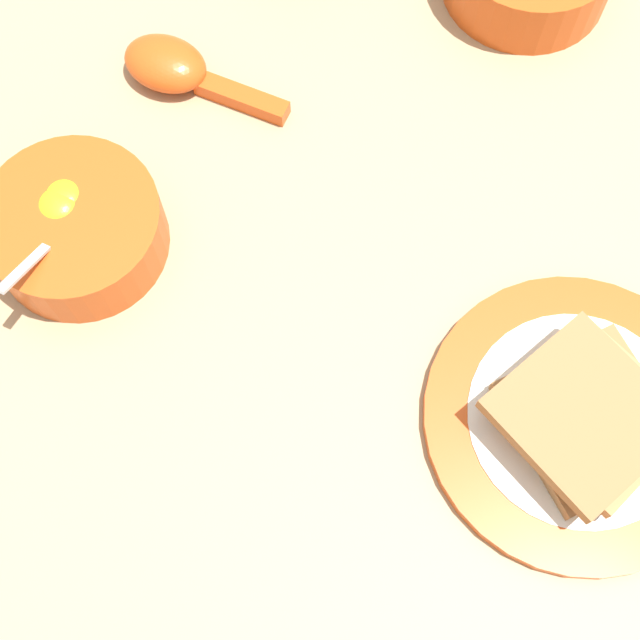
% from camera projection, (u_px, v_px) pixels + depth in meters
% --- Properties ---
extents(ground_plane, '(3.00, 3.00, 0.00)m').
position_uv_depth(ground_plane, '(406.00, 166.00, 0.73)').
color(ground_plane, tan).
extents(egg_bowl, '(0.14, 0.14, 0.08)m').
position_uv_depth(egg_bowl, '(75.00, 228.00, 0.68)').
color(egg_bowl, '#DB5119').
rests_on(egg_bowl, ground_plane).
extents(toast_plate, '(0.22, 0.22, 0.01)m').
position_uv_depth(toast_plate, '(577.00, 420.00, 0.65)').
color(toast_plate, '#DB5119').
rests_on(toast_plate, ground_plane).
extents(toast_sandwich, '(0.15, 0.16, 0.04)m').
position_uv_depth(toast_sandwich, '(590.00, 416.00, 0.62)').
color(toast_sandwich, '#9E7042').
rests_on(toast_sandwich, toast_plate).
extents(soup_spoon, '(0.10, 0.15, 0.03)m').
position_uv_depth(soup_spoon, '(176.00, 68.00, 0.74)').
color(soup_spoon, '#DB5119').
rests_on(soup_spoon, ground_plane).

